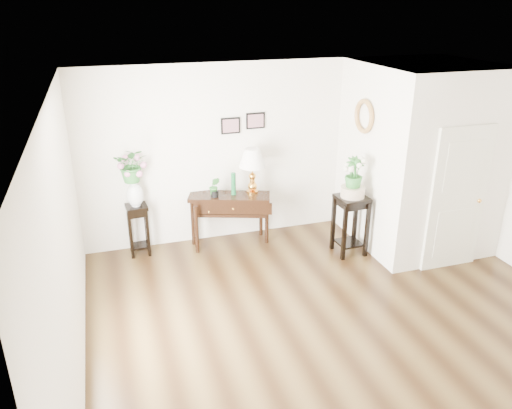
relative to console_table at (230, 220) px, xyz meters
name	(u,v)px	position (x,y,z in m)	size (l,w,h in m)	color
floor	(342,321)	(0.77, -2.44, -0.42)	(6.00, 5.50, 0.02)	#473419
ceiling	(360,89)	(0.77, -2.44, 2.38)	(6.00, 5.50, 0.02)	white
wall_back	(270,150)	(0.77, 0.31, 0.98)	(6.00, 0.02, 2.80)	white
wall_left	(66,255)	(-2.23, -2.44, 0.98)	(0.02, 5.50, 2.80)	white
partition	(419,156)	(2.87, -0.66, 0.98)	(1.80, 1.95, 2.80)	white
door	(458,199)	(2.87, -1.66, 0.63)	(0.90, 0.05, 2.10)	beige
art_print_left	(231,126)	(0.12, 0.29, 1.43)	(0.30, 0.02, 0.25)	black
art_print_right	(255,121)	(0.52, 0.29, 1.48)	(0.30, 0.02, 0.25)	black
wall_ornament	(364,116)	(1.93, -0.54, 1.63)	(0.51, 0.51, 0.07)	#C7804B
console_table	(230,220)	(0.00, 0.00, 0.00)	(1.25, 0.42, 0.83)	black
table_lamp	(252,171)	(0.37, 0.00, 0.77)	(0.41, 0.41, 0.72)	gold
green_vase	(234,184)	(0.07, 0.00, 0.59)	(0.07, 0.07, 0.35)	#114F27
potted_plant	(214,188)	(-0.23, 0.00, 0.57)	(0.16, 0.13, 0.30)	#2B702C
plant_stand_a	(139,230)	(-1.41, 0.09, -0.02)	(0.31, 0.31, 0.80)	black
porcelain_vase	(135,191)	(-1.41, 0.09, 0.61)	(0.24, 0.24, 0.42)	silver
lily_arrangement	(132,163)	(-1.41, 0.09, 1.04)	(0.47, 0.41, 0.52)	#2B702C
plant_stand_b	(350,225)	(1.67, -0.85, 0.05)	(0.44, 0.44, 0.93)	black
ceramic_bowl	(353,192)	(1.67, -0.85, 0.59)	(0.36, 0.36, 0.16)	#B6AE97
narcissus	(354,174)	(1.67, -0.85, 0.87)	(0.27, 0.27, 0.49)	#2B702C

